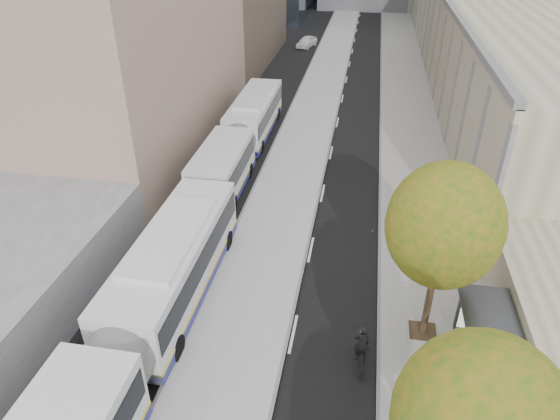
% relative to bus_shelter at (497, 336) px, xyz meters
% --- Properties ---
extents(bus_platform, '(4.25, 150.00, 0.15)m').
position_rel_bus_shelter_xyz_m(bus_platform, '(-9.56, 24.04, -2.11)').
color(bus_platform, '#A3A3A3').
rests_on(bus_platform, ground).
extents(sidewalk, '(4.75, 150.00, 0.08)m').
position_rel_bus_shelter_xyz_m(sidewalk, '(-1.56, 24.04, -2.15)').
color(sidewalk, gray).
rests_on(sidewalk, ground).
extents(building_tan, '(18.00, 92.00, 8.00)m').
position_rel_bus_shelter_xyz_m(building_tan, '(9.81, 53.04, 1.81)').
color(building_tan, gray).
rests_on(building_tan, ground).
extents(bus_shelter, '(1.90, 4.40, 2.53)m').
position_rel_bus_shelter_xyz_m(bus_shelter, '(0.00, 0.00, 0.00)').
color(bus_shelter, '#383A3F').
rests_on(bus_shelter, sidewalk).
extents(tree_c, '(4.20, 4.20, 7.28)m').
position_rel_bus_shelter_xyz_m(tree_c, '(-2.09, 2.04, 3.06)').
color(tree_c, '#302615').
rests_on(tree_c, sidewalk).
extents(bus_near, '(2.84, 18.82, 3.14)m').
position_rel_bus_shelter_xyz_m(bus_near, '(-12.82, -1.60, -0.48)').
color(bus_near, silver).
rests_on(bus_near, ground).
extents(bus_far, '(2.69, 17.50, 2.91)m').
position_rel_bus_shelter_xyz_m(bus_far, '(-13.41, 17.55, -0.60)').
color(bus_far, silver).
rests_on(bus_far, ground).
extents(cyclist, '(0.66, 1.70, 2.12)m').
position_rel_bus_shelter_xyz_m(cyclist, '(-4.60, -0.24, -1.40)').
color(cyclist, black).
rests_on(cyclist, ground).
extents(distant_car, '(2.59, 4.18, 1.33)m').
position_rel_bus_shelter_xyz_m(distant_car, '(-13.11, 50.16, -1.52)').
color(distant_car, white).
rests_on(distant_car, ground).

